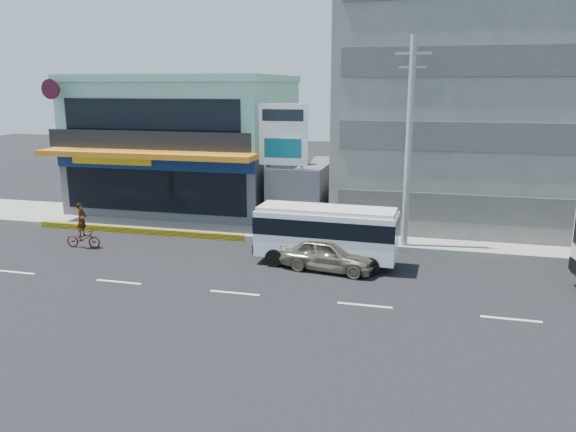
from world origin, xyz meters
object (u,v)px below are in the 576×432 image
object	(u,v)px
utility_pole_near	(409,144)
motorcycle_rider	(83,233)
minibus	(326,231)
shop_building	(189,146)
sedan	(329,254)
satellite_dish	(300,163)
billboard	(283,142)
concrete_building	(489,100)

from	to	relation	value
utility_pole_near	motorcycle_rider	size ratio (longest dim) A/B	4.45
utility_pole_near	minibus	world-z (taller)	utility_pole_near
shop_building	sedan	xyz separation A→B (m)	(11.00, -10.30, -3.28)
satellite_dish	motorcycle_rider	distance (m)	11.97
sedan	billboard	bearing A→B (deg)	41.35
concrete_building	motorcycle_rider	size ratio (longest dim) A/B	7.12
shop_building	satellite_dish	size ratio (longest dim) A/B	8.27
concrete_building	sedan	size ratio (longest dim) A/B	3.81
concrete_building	motorcycle_rider	world-z (taller)	concrete_building
sedan	shop_building	bearing A→B (deg)	56.02
sedan	minibus	bearing A→B (deg)	28.72
billboard	sedan	size ratio (longest dim) A/B	1.64
motorcycle_rider	minibus	bearing A→B (deg)	1.71
sedan	motorcycle_rider	world-z (taller)	motorcycle_rider
satellite_dish	sedan	size ratio (longest dim) A/B	0.36
shop_building	satellite_dish	world-z (taller)	shop_building
concrete_building	sedan	xyz separation A→B (m)	(-7.00, -11.36, -6.28)
shop_building	utility_pole_near	size ratio (longest dim) A/B	1.24
sedan	motorcycle_rider	xyz separation A→B (m)	(-12.31, 0.40, 0.03)
concrete_building	utility_pole_near	bearing A→B (deg)	-117.76
utility_pole_near	motorcycle_rider	world-z (taller)	utility_pole_near
billboard	shop_building	bearing A→B (deg)	147.68
sedan	motorcycle_rider	size ratio (longest dim) A/B	1.87
concrete_building	satellite_dish	world-z (taller)	concrete_building
billboard	sedan	world-z (taller)	billboard
shop_building	billboard	bearing A→B (deg)	-32.32
concrete_building	sedan	world-z (taller)	concrete_building
utility_pole_near	sedan	distance (m)	6.54
concrete_building	billboard	distance (m)	12.17
billboard	sedan	distance (m)	7.80
utility_pole_near	minibus	bearing A→B (deg)	-137.44
motorcycle_rider	sedan	bearing A→B (deg)	-1.84
minibus	utility_pole_near	bearing A→B (deg)	42.56
shop_building	minibus	distance (m)	14.57
billboard	sedan	bearing A→B (deg)	-57.80
motorcycle_rider	concrete_building	bearing A→B (deg)	29.58
utility_pole_near	concrete_building	bearing A→B (deg)	62.24
shop_building	utility_pole_near	xyz separation A→B (m)	(14.00, -6.55, 1.15)
shop_building	billboard	xyz separation A→B (m)	(7.50, -4.75, 0.93)
billboard	utility_pole_near	size ratio (longest dim) A/B	0.69
concrete_building	minibus	xyz separation A→B (m)	(-7.27, -10.60, -5.45)
minibus	motorcycle_rider	world-z (taller)	minibus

